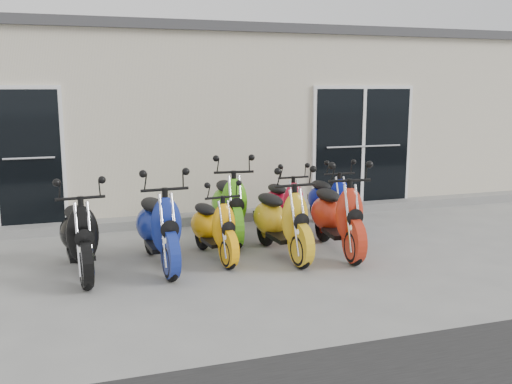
% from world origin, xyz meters
% --- Properties ---
extents(ground, '(80.00, 80.00, 0.00)m').
position_xyz_m(ground, '(0.00, 0.00, 0.00)').
color(ground, gray).
rests_on(ground, ground).
extents(building, '(14.00, 6.00, 3.20)m').
position_xyz_m(building, '(0.00, 5.20, 1.60)').
color(building, beige).
rests_on(building, ground).
extents(roof_cap, '(14.20, 6.20, 0.16)m').
position_xyz_m(roof_cap, '(0.00, 5.20, 3.28)').
color(roof_cap, '#3F3F42').
rests_on(roof_cap, building).
extents(front_step, '(14.00, 0.40, 0.15)m').
position_xyz_m(front_step, '(0.00, 2.02, 0.07)').
color(front_step, gray).
rests_on(front_step, ground).
extents(door_left, '(1.07, 0.08, 2.22)m').
position_xyz_m(door_left, '(-3.20, 2.17, 1.26)').
color(door_left, black).
rests_on(door_left, front_step).
extents(door_right, '(2.02, 0.08, 2.22)m').
position_xyz_m(door_right, '(2.60, 2.17, 1.26)').
color(door_right, black).
rests_on(door_right, front_step).
extents(scooter_front_black, '(0.77, 1.78, 1.28)m').
position_xyz_m(scooter_front_black, '(-2.54, -0.22, 0.64)').
color(scooter_front_black, black).
rests_on(scooter_front_black, ground).
extents(scooter_front_blue, '(0.77, 1.85, 1.34)m').
position_xyz_m(scooter_front_blue, '(-1.56, -0.19, 0.67)').
color(scooter_front_blue, navy).
rests_on(scooter_front_blue, ground).
extents(scooter_front_orange_a, '(0.73, 1.57, 1.12)m').
position_xyz_m(scooter_front_orange_a, '(-0.82, -0.07, 0.56)').
color(scooter_front_orange_a, '#FFA80B').
rests_on(scooter_front_orange_a, ground).
extents(scooter_front_orange_b, '(0.76, 1.80, 1.30)m').
position_xyz_m(scooter_front_orange_b, '(0.08, -0.25, 0.65)').
color(scooter_front_orange_b, gold).
rests_on(scooter_front_orange_b, ground).
extents(scooter_front_red, '(0.82, 1.87, 1.34)m').
position_xyz_m(scooter_front_red, '(0.89, -0.31, 0.67)').
color(scooter_front_red, red).
rests_on(scooter_front_red, ground).
extents(scooter_back_green, '(0.85, 1.87, 1.34)m').
position_xyz_m(scooter_back_green, '(-0.33, 0.89, 0.67)').
color(scooter_back_green, '#50AF19').
rests_on(scooter_back_green, ground).
extents(scooter_back_red, '(0.59, 1.57, 1.15)m').
position_xyz_m(scooter_back_red, '(0.62, 1.02, 0.57)').
color(scooter_back_red, red).
rests_on(scooter_back_red, ground).
extents(scooter_back_blue, '(0.61, 1.61, 1.18)m').
position_xyz_m(scooter_back_blue, '(1.39, 1.00, 0.59)').
color(scooter_back_blue, navy).
rests_on(scooter_back_blue, ground).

